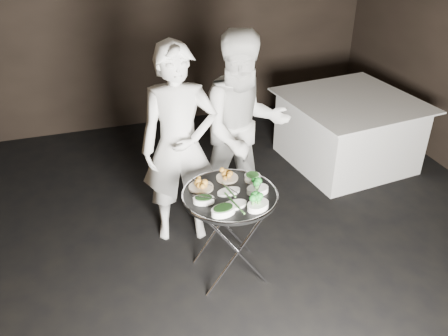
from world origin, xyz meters
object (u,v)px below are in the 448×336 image
object	(u,v)px
serving_tray	(230,195)
waiter_right	(244,129)
tray_stand	(230,231)
dining_table	(347,131)
waiter_left	(179,147)

from	to	relation	value
serving_tray	waiter_right	distance (m)	0.91
tray_stand	dining_table	bearing A→B (deg)	36.24
tray_stand	serving_tray	distance (m)	0.35
tray_stand	waiter_left	world-z (taller)	waiter_left
waiter_left	waiter_right	distance (m)	0.66
waiter_right	dining_table	world-z (taller)	waiter_right
serving_tray	waiter_right	bearing A→B (deg)	63.40
serving_tray	waiter_left	distance (m)	0.71
tray_stand	waiter_right	distance (m)	1.02
serving_tray	dining_table	bearing A→B (deg)	36.24
waiter_left	waiter_right	bearing A→B (deg)	23.08
tray_stand	waiter_left	xyz separation A→B (m)	(-0.24, 0.66, 0.48)
tray_stand	waiter_right	world-z (taller)	waiter_right
waiter_right	dining_table	size ratio (longest dim) A/B	1.32
waiter_right	dining_table	bearing A→B (deg)	20.68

